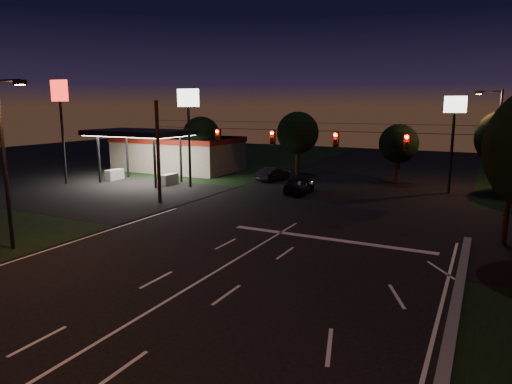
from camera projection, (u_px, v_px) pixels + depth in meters
The scene contains 18 objects.
ground at pixel (160, 305), 17.60m from camera, with size 140.00×140.00×0.00m, color black.
cross_street_left at pixel (96, 192), 40.53m from camera, with size 20.00×16.00×0.02m, color black.
stop_bar at pixel (328, 239), 26.33m from camera, with size 12.00×0.50×0.01m, color silver.
utility_pole_right at pixel (503, 244), 25.38m from camera, with size 0.30×0.30×9.00m, color black.
utility_pole_left at pixel (160, 203), 36.08m from camera, with size 0.28×0.28×8.00m, color black.
signal_span at pixel (303, 138), 29.68m from camera, with size 24.00×0.40×1.56m.
gas_station at pixel (176, 151), 53.51m from camera, with size 14.20×16.10×5.25m.
pole_sign_left_near at pixel (188, 112), 41.81m from camera, with size 2.20×0.30×9.10m.
pole_sign_left_far at pixel (60, 105), 43.54m from camera, with size 2.00×0.30×10.00m.
pole_sign_right at pixel (454, 122), 39.15m from camera, with size 1.80×0.30×8.40m.
street_light_left at pixel (7, 152), 23.39m from camera, with size 2.20×0.35×9.00m.
street_light_right_far at pixel (495, 133), 39.64m from camera, with size 2.20×0.35×9.00m.
tree_far_a at pixel (202, 136), 51.20m from camera, with size 4.20×4.20×6.42m.
tree_far_b at pixel (298, 133), 50.19m from camera, with size 4.60×4.60×6.98m.
tree_far_c at pixel (399, 144), 44.52m from camera, with size 3.80×3.80×5.86m.
tree_far_d at pixel (505, 139), 38.61m from camera, with size 4.80×4.80×7.30m.
car_oncoming_a at pixel (299, 185), 39.91m from camera, with size 1.82×4.52×1.54m, color black.
car_oncoming_b at pixel (273, 174), 46.78m from camera, with size 1.47×4.21×1.39m, color black.
Camera 1 is at (10.79, -13.01, 7.56)m, focal length 32.00 mm.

